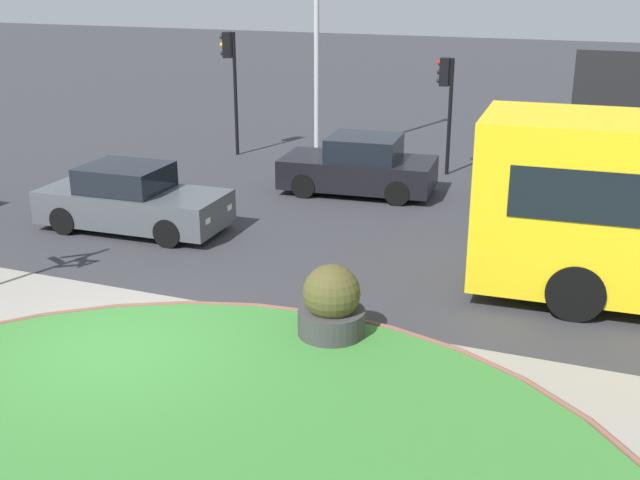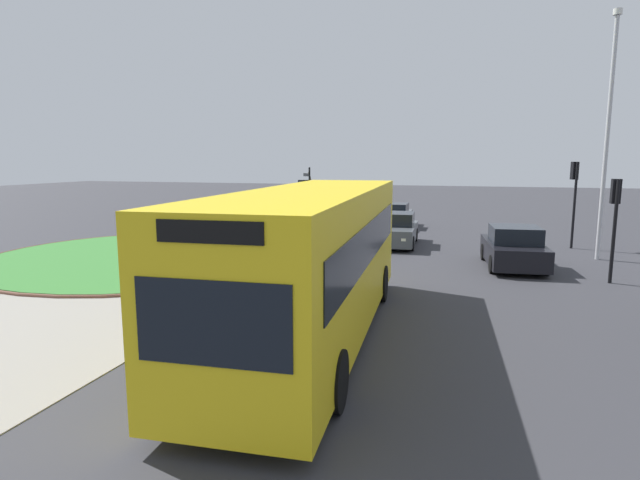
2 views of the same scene
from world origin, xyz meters
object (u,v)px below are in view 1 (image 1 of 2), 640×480
at_px(traffic_light_near, 230,66).
at_px(car_trailing, 359,167).
at_px(planter_near_signpost, 331,307).
at_px(car_near_lane, 132,201).
at_px(traffic_light_far, 446,89).

bearing_deg(traffic_light_near, car_trailing, 134.82).
bearing_deg(car_trailing, planter_near_signpost, 100.67).
bearing_deg(car_near_lane, car_trailing, 49.40).
bearing_deg(planter_near_signpost, car_near_lane, 149.98).
height_order(car_trailing, traffic_light_far, traffic_light_far).
relative_size(car_trailing, planter_near_signpost, 3.26).
height_order(car_near_lane, car_trailing, car_trailing).
distance_m(car_near_lane, planter_near_signpost, 7.21).
xyz_separation_m(car_near_lane, car_trailing, (3.82, 4.85, 0.02)).
bearing_deg(car_near_lane, planter_near_signpost, -32.41).
relative_size(car_near_lane, traffic_light_near, 1.14).
xyz_separation_m(car_near_lane, traffic_light_far, (5.41, 7.67, 1.77)).
relative_size(car_near_lane, car_trailing, 1.05).
xyz_separation_m(traffic_light_near, traffic_light_far, (6.84, 0.02, -0.36)).
bearing_deg(car_near_lane, traffic_light_far, 52.39).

